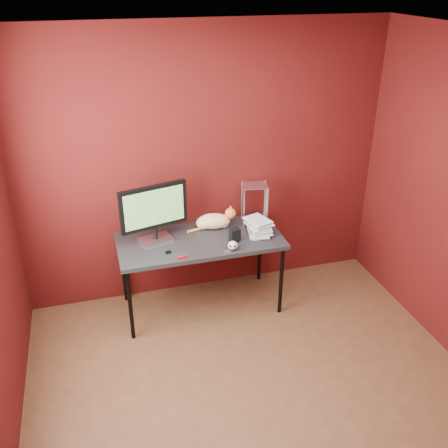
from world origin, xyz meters
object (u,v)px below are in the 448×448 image
object	(u,v)px
cat	(214,221)
book_stack	(251,159)
desk	(200,243)
monitor	(154,211)
speaker	(235,235)
skull_mug	(233,246)

from	to	relation	value
cat	book_stack	xyz separation A→B (m)	(0.29, -0.20, 0.66)
desk	monitor	size ratio (longest dim) A/B	2.44
monitor	book_stack	size ratio (longest dim) A/B	0.42
speaker	desk	bearing A→B (deg)	151.24
skull_mug	speaker	distance (m)	0.18
monitor	skull_mug	world-z (taller)	monitor
monitor	cat	world-z (taller)	monitor
speaker	cat	bearing A→B (deg)	105.26
monitor	skull_mug	bearing A→B (deg)	-43.03
skull_mug	book_stack	xyz separation A→B (m)	(0.23, 0.24, 0.69)
monitor	skull_mug	distance (m)	0.76
desk	cat	size ratio (longest dim) A/B	3.18
desk	book_stack	world-z (taller)	book_stack
book_stack	monitor	bearing A→B (deg)	172.96
skull_mug	book_stack	distance (m)	0.77
desk	monitor	xyz separation A→B (m)	(-0.39, 0.07, 0.35)
desk	skull_mug	world-z (taller)	skull_mug
skull_mug	desk	bearing A→B (deg)	149.39
desk	monitor	bearing A→B (deg)	169.74
cat	book_stack	size ratio (longest dim) A/B	0.32
desk	book_stack	bearing A→B (deg)	-4.29
skull_mug	cat	bearing A→B (deg)	116.11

